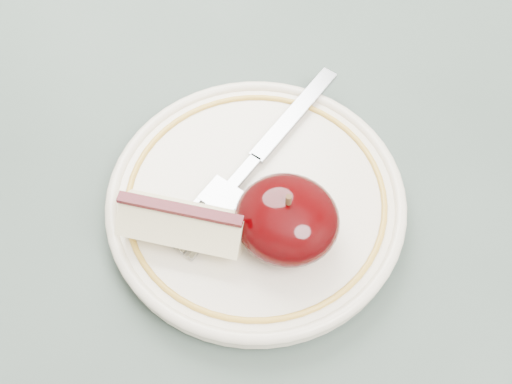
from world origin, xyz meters
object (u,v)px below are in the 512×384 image
at_px(table, 281,228).
at_px(apple_half, 287,219).
at_px(plate, 256,202).
at_px(fork, 255,160).

xyz_separation_m(table, apple_half, (0.03, -0.06, 0.13)).
bearing_deg(apple_half, table, 115.17).
bearing_deg(table, plate, -97.19).
bearing_deg(plate, fork, 117.97).
bearing_deg(plate, apple_half, -27.84).
height_order(plate, fork, fork).
height_order(table, plate, plate).
distance_m(table, fork, 0.11).
xyz_separation_m(apple_half, fork, (-0.05, 0.04, -0.02)).
distance_m(table, plate, 0.11).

